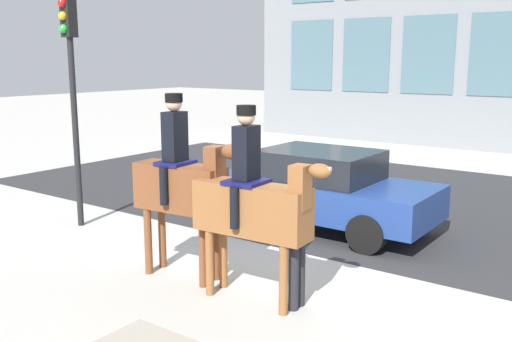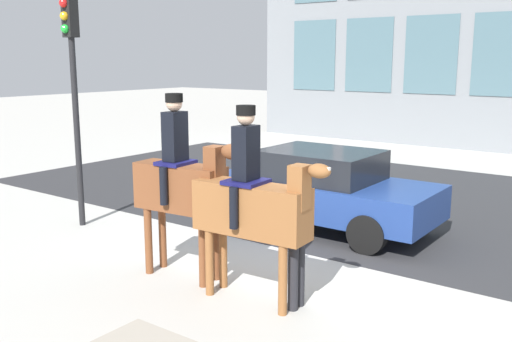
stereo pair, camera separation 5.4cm
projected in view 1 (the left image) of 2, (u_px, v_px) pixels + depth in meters
The scene contains 7 objects.
ground_plane at pixel (277, 260), 8.80m from camera, with size 80.00×80.00×0.00m, color #B2AFA8.
road_surface at pixel (396, 200), 12.58m from camera, with size 18.55×8.50×0.01m.
mounted_horse_lead at pixel (182, 183), 7.87m from camera, with size 1.81×0.65×2.60m.
mounted_horse_companion at pixel (254, 204), 7.09m from camera, with size 1.93×0.65×2.50m.
pedestrian_bystander at pixel (296, 232), 6.94m from camera, with size 0.82×0.45×1.67m.
street_car_near_lane at pixel (322, 188), 10.36m from camera, with size 4.02×1.86×1.44m.
traffic_light at pixel (71, 75), 10.12m from camera, with size 0.24×0.29×4.15m.
Camera 1 is at (4.66, -6.97, 3.05)m, focal length 40.00 mm.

